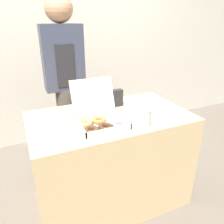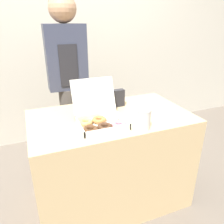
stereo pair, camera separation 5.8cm
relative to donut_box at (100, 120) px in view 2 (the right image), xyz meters
name	(u,v)px [view 2 (the right image)]	position (x,y,z in m)	size (l,w,h in m)	color
ground_plane	(111,197)	(0.12, 0.12, -0.81)	(14.00, 14.00, 0.00)	#665B51
wall_back	(70,31)	(0.12, 1.40, 0.49)	(10.00, 0.05, 2.60)	beige
table	(111,160)	(0.12, 0.12, -0.43)	(1.16, 0.67, 0.77)	tan
donut_box	(100,120)	(0.00, 0.00, 0.00)	(0.32, 0.34, 0.27)	silver
coffee_cup	(144,119)	(0.24, -0.15, 0.03)	(0.08, 0.08, 0.14)	silver
napkin_holder	(118,98)	(0.24, 0.27, 0.03)	(0.10, 0.05, 0.14)	#232328
person_customer	(68,76)	(-0.07, 0.69, 0.14)	(0.34, 0.23, 1.63)	#4C4742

